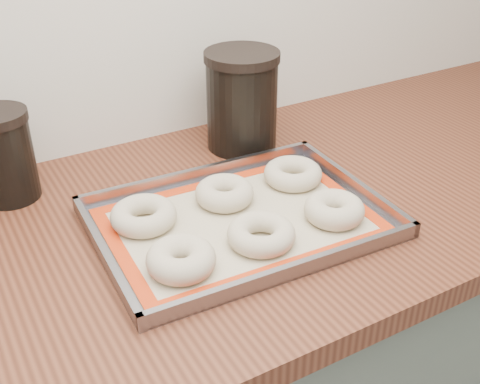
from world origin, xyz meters
TOP-DOWN VIEW (x-y plane):
  - countertop at (0.00, 1.68)m, footprint 3.06×0.68m
  - baking_tray at (0.16, 1.62)m, footprint 0.47×0.35m
  - baking_mat at (0.16, 1.62)m, footprint 0.43×0.31m
  - bagel_front_left at (0.03, 1.55)m, footprint 0.12×0.12m
  - bagel_front_mid at (0.16, 1.55)m, footprint 0.13×0.13m
  - bagel_front_right at (0.30, 1.55)m, footprint 0.10×0.10m
  - bagel_back_left at (0.02, 1.69)m, footprint 0.12×0.12m
  - bagel_back_mid at (0.17, 1.69)m, footprint 0.10×0.10m
  - bagel_back_right at (0.31, 1.69)m, footprint 0.14×0.14m
  - canister_mid at (-0.14, 1.90)m, footprint 0.10×0.10m
  - canister_right at (0.31, 1.87)m, footprint 0.15×0.15m

SIDE VIEW (x-z plane):
  - countertop at x=0.00m, z-range 0.86..0.90m
  - baking_mat at x=0.16m, z-range 0.90..0.91m
  - baking_tray at x=0.16m, z-range 0.89..0.92m
  - bagel_back_right at x=0.31m, z-range 0.90..0.94m
  - bagel_front_mid at x=0.16m, z-range 0.90..0.94m
  - bagel_back_left at x=0.02m, z-range 0.90..0.94m
  - bagel_back_mid at x=0.17m, z-range 0.90..0.94m
  - bagel_front_right at x=0.30m, z-range 0.90..0.94m
  - bagel_front_left at x=0.03m, z-range 0.90..0.94m
  - canister_mid at x=-0.14m, z-range 0.90..1.06m
  - canister_right at x=0.31m, z-range 0.90..1.10m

